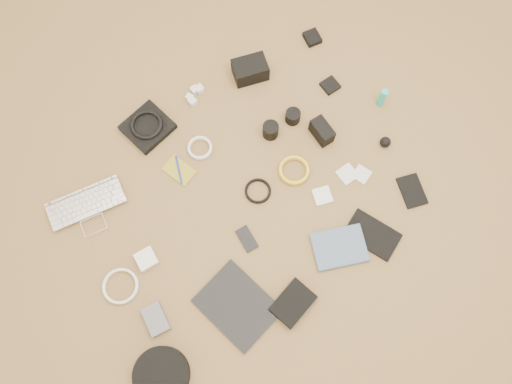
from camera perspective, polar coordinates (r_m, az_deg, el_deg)
laptop at (r=2.09m, az=-18.45°, el=-2.31°), size 0.35×0.27×0.02m
headphone_pouch at (r=2.16m, az=-12.28°, el=7.26°), size 0.21×0.20×0.03m
headphones at (r=2.14m, az=-12.41°, el=7.54°), size 0.18×0.18×0.02m
charger_a at (r=2.21m, az=-7.02°, el=11.49°), size 0.03×0.03×0.03m
charger_b at (r=2.20m, az=-7.60°, el=10.65°), size 0.04×0.04×0.03m
charger_c at (r=2.21m, az=-6.47°, el=11.61°), size 0.03×0.03×0.03m
charger_d at (r=2.19m, az=-7.26°, el=10.20°), size 0.04×0.04×0.03m
dslr_camera at (r=2.22m, az=-0.67°, el=13.79°), size 0.17×0.14×0.08m
lens_pouch at (r=2.35m, az=6.44°, el=17.12°), size 0.08×0.09×0.03m
notebook_olive at (r=2.08m, az=-8.79°, el=2.45°), size 0.11×0.14×0.01m
pen_blue at (r=2.07m, az=-8.82°, el=2.52°), size 0.05×0.12×0.01m
cable_white_a at (r=2.10m, az=-6.41°, el=4.97°), size 0.11×0.11×0.01m
lens_a at (r=2.09m, az=1.68°, el=7.06°), size 0.07×0.07×0.07m
lens_b at (r=2.13m, az=4.23°, el=8.61°), size 0.08×0.08×0.06m
card_reader at (r=2.24m, az=8.47°, el=11.96°), size 0.07×0.07×0.02m
power_brick at (r=1.99m, az=-12.41°, el=-7.50°), size 0.08×0.08×0.03m
cable_white_b at (r=2.00m, az=-15.17°, el=-10.36°), size 0.17×0.17×0.01m
cable_black at (r=2.02m, az=0.22°, el=0.08°), size 0.13×0.13×0.01m
cable_yellow at (r=2.05m, az=4.35°, el=2.41°), size 0.14×0.14×0.01m
flash at (r=2.10m, az=7.53°, el=6.90°), size 0.06×0.11×0.08m
lens_cleaner at (r=2.20m, az=14.22°, el=10.40°), size 0.03×0.03×0.10m
battery_charger at (r=1.95m, az=-11.38°, el=-14.07°), size 0.09×0.12×0.03m
tablet at (r=1.93m, az=-2.14°, el=-12.83°), size 0.27×0.32×0.01m
phone at (r=1.97m, az=-1.05°, el=-5.39°), size 0.06×0.11×0.01m
filter_case_left at (r=2.03m, az=7.60°, el=-0.43°), size 0.09×0.09×0.01m
filter_case_mid at (r=2.08m, az=10.39°, el=2.02°), size 0.07×0.07×0.01m
filter_case_right at (r=2.09m, az=11.96°, el=1.97°), size 0.08×0.08×0.01m
air_blower at (r=2.15m, az=14.56°, el=5.54°), size 0.06×0.06×0.05m
headphone_case at (r=1.93m, az=-10.74°, el=-19.86°), size 0.26×0.26×0.06m
drive_case at (r=1.92m, az=4.23°, el=-12.56°), size 0.18×0.14×0.04m
paperback at (r=1.97m, az=10.07°, el=-8.39°), size 0.25×0.22×0.02m
notebook_black_a at (r=2.02m, az=13.15°, el=-4.77°), size 0.19×0.23×0.01m
notebook_black_b at (r=2.12m, az=17.40°, el=0.12°), size 0.13×0.16×0.01m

